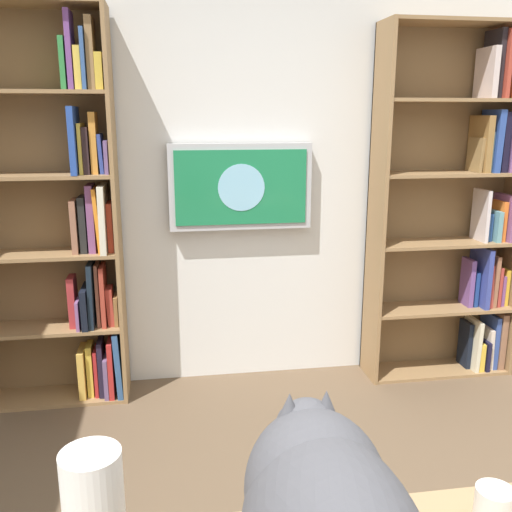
{
  "coord_description": "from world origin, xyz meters",
  "views": [
    {
      "loc": [
        0.5,
        1.15,
        1.63
      ],
      "look_at": [
        0.15,
        -1.07,
        1.07
      ],
      "focal_mm": 39.67,
      "sensor_mm": 36.0,
      "label": 1
    }
  ],
  "objects_px": {
    "bookshelf_right": "(65,224)",
    "wall_mounted_tv": "(241,187)",
    "bookshelf_left": "(465,207)",
    "coffee_mug": "(493,509)"
  },
  "relations": [
    {
      "from": "bookshelf_left",
      "to": "coffee_mug",
      "type": "xyz_separation_m",
      "value": [
        1.16,
        2.28,
        -0.26
      ]
    },
    {
      "from": "coffee_mug",
      "to": "bookshelf_left",
      "type": "bearing_deg",
      "value": -116.92
    },
    {
      "from": "wall_mounted_tv",
      "to": "coffee_mug",
      "type": "relative_size",
      "value": 8.77
    },
    {
      "from": "bookshelf_left",
      "to": "wall_mounted_tv",
      "type": "relative_size",
      "value": 2.55
    },
    {
      "from": "wall_mounted_tv",
      "to": "bookshelf_left",
      "type": "bearing_deg",
      "value": 176.5
    },
    {
      "from": "bookshelf_right",
      "to": "wall_mounted_tv",
      "type": "bearing_deg",
      "value": -175.09
    },
    {
      "from": "bookshelf_right",
      "to": "wall_mounted_tv",
      "type": "xyz_separation_m",
      "value": [
        -1.0,
        -0.09,
        0.17
      ]
    },
    {
      "from": "bookshelf_left",
      "to": "wall_mounted_tv",
      "type": "bearing_deg",
      "value": -3.5
    },
    {
      "from": "bookshelf_right",
      "to": "wall_mounted_tv",
      "type": "relative_size",
      "value": 2.59
    },
    {
      "from": "bookshelf_right",
      "to": "bookshelf_left",
      "type": "bearing_deg",
      "value": -179.97
    }
  ]
}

